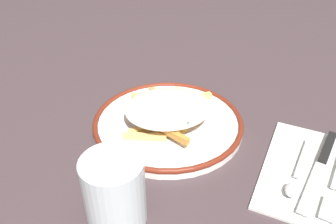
{
  "coord_description": "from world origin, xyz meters",
  "views": [
    {
      "loc": [
        -0.25,
        0.47,
        0.4
      ],
      "look_at": [
        0.0,
        0.0,
        0.03
      ],
      "focal_mm": 37.23,
      "sensor_mm": 36.0,
      "label": 1
    }
  ],
  "objects_px": {
    "fries_heap": "(171,109)",
    "water_glass": "(114,191)",
    "plate": "(168,123)",
    "spoon": "(297,176)",
    "napkin": "(318,172)",
    "knife": "(322,162)"
  },
  "relations": [
    {
      "from": "fries_heap",
      "to": "water_glass",
      "type": "bearing_deg",
      "value": 98.88
    },
    {
      "from": "napkin",
      "to": "knife",
      "type": "distance_m",
      "value": 0.02
    },
    {
      "from": "plate",
      "to": "water_glass",
      "type": "bearing_deg",
      "value": 99.65
    },
    {
      "from": "plate",
      "to": "napkin",
      "type": "relative_size",
      "value": 1.23
    },
    {
      "from": "napkin",
      "to": "plate",
      "type": "bearing_deg",
      "value": 0.69
    },
    {
      "from": "napkin",
      "to": "water_glass",
      "type": "relative_size",
      "value": 2.23
    },
    {
      "from": "plate",
      "to": "spoon",
      "type": "height_order",
      "value": "same"
    },
    {
      "from": "spoon",
      "to": "knife",
      "type": "bearing_deg",
      "value": -118.69
    },
    {
      "from": "fries_heap",
      "to": "water_glass",
      "type": "relative_size",
      "value": 2.17
    },
    {
      "from": "fries_heap",
      "to": "napkin",
      "type": "xyz_separation_m",
      "value": [
        -0.27,
        0.0,
        -0.03
      ]
    },
    {
      "from": "fries_heap",
      "to": "water_glass",
      "type": "xyz_separation_m",
      "value": [
        -0.04,
        0.22,
        0.01
      ]
    },
    {
      "from": "water_glass",
      "to": "plate",
      "type": "bearing_deg",
      "value": -80.35
    },
    {
      "from": "fries_heap",
      "to": "spoon",
      "type": "height_order",
      "value": "fries_heap"
    },
    {
      "from": "spoon",
      "to": "water_glass",
      "type": "relative_size",
      "value": 1.48
    },
    {
      "from": "knife",
      "to": "plate",
      "type": "bearing_deg",
      "value": 4.62
    },
    {
      "from": "water_glass",
      "to": "napkin",
      "type": "bearing_deg",
      "value": -136.65
    },
    {
      "from": "fries_heap",
      "to": "water_glass",
      "type": "height_order",
      "value": "water_glass"
    },
    {
      "from": "fries_heap",
      "to": "spoon",
      "type": "bearing_deg",
      "value": 171.21
    },
    {
      "from": "napkin",
      "to": "water_glass",
      "type": "xyz_separation_m",
      "value": [
        0.24,
        0.22,
        0.05
      ]
    },
    {
      "from": "plate",
      "to": "fries_heap",
      "type": "distance_m",
      "value": 0.03
    },
    {
      "from": "napkin",
      "to": "spoon",
      "type": "relative_size",
      "value": 1.51
    },
    {
      "from": "spoon",
      "to": "napkin",
      "type": "bearing_deg",
      "value": -128.95
    }
  ]
}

